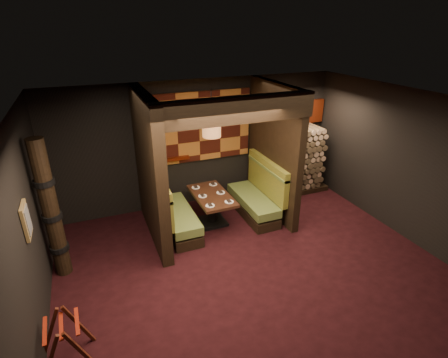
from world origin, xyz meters
TOP-DOWN VIEW (x-y plane):
  - floor at (0.00, 0.00)m, footprint 6.50×5.50m
  - ceiling at (0.00, 0.00)m, footprint 6.50×5.50m
  - wall_back at (0.00, 2.76)m, footprint 6.50×0.02m
  - wall_front at (0.00, -2.76)m, footprint 6.50×0.02m
  - wall_left at (-3.26, 0.00)m, footprint 0.02×5.50m
  - wall_right at (3.26, 0.00)m, footprint 0.02×5.50m
  - partition_left at (-1.35, 1.65)m, footprint 0.20×2.20m
  - partition_right at (1.30, 1.70)m, footprint 0.15×2.10m
  - header_beam at (-0.02, 0.70)m, footprint 2.85×0.18m
  - tapa_back_panel at (-0.02, 2.71)m, footprint 2.40×0.06m
  - tapa_side_panel at (-1.23, 1.82)m, footprint 0.04×1.85m
  - lacquer_shelf at (-0.60, 2.65)m, footprint 0.60×0.12m
  - booth_bench_left at (-0.96, 1.65)m, footprint 0.68×1.60m
  - booth_bench_right at (0.93, 1.65)m, footprint 0.68×1.60m
  - dining_table at (-0.13, 1.64)m, footprint 0.71×1.29m
  - place_settings at (-0.13, 1.64)m, footprint 0.59×1.06m
  - pendant_lamp at (-0.13, 1.59)m, footprint 0.36×0.36m
  - framed_picture at (-3.22, 0.10)m, footprint 0.05×0.36m
  - luggage_rack at (-2.97, -0.82)m, footprint 0.71×0.51m
  - totem_column at (-3.05, 1.10)m, footprint 0.31×0.31m
  - firewood_stack at (2.29, 2.35)m, footprint 1.73×0.70m
  - mosaic_header at (2.29, 2.68)m, footprint 1.83×0.10m
  - bay_front_post at (1.39, 1.96)m, footprint 0.08×0.08m

SIDE VIEW (x-z plane):
  - floor at x=0.00m, z-range -0.02..0.00m
  - luggage_rack at x=-2.97m, z-range 0.00..0.75m
  - booth_bench_left at x=-0.96m, z-range -0.17..0.97m
  - booth_bench_right at x=0.93m, z-range -0.17..0.97m
  - dining_table at x=-0.13m, z-range 0.10..0.78m
  - place_settings at x=-0.13m, z-range 0.67..0.70m
  - firewood_stack at x=2.29m, z-range 0.00..1.64m
  - lacquer_shelf at x=-0.60m, z-range 1.15..1.21m
  - totem_column at x=-3.05m, z-range -0.01..2.39m
  - wall_back at x=0.00m, z-range 0.00..2.85m
  - wall_front at x=0.00m, z-range 0.00..2.85m
  - wall_left at x=-3.26m, z-range 0.00..2.85m
  - wall_right at x=3.26m, z-range 0.00..2.85m
  - partition_left at x=-1.35m, z-range 0.00..2.85m
  - partition_right at x=1.30m, z-range 0.00..2.85m
  - bay_front_post at x=1.39m, z-range 0.00..2.85m
  - framed_picture at x=-3.22m, z-range 1.39..1.85m
  - tapa_back_panel at x=-0.02m, z-range 1.04..2.60m
  - tapa_side_panel at x=-1.23m, z-range 1.12..2.58m
  - mosaic_header at x=2.29m, z-range 1.64..2.20m
  - pendant_lamp at x=-0.13m, z-range 1.71..2.62m
  - header_beam at x=-0.02m, z-range 2.41..2.85m
  - ceiling at x=0.00m, z-range 2.85..2.87m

